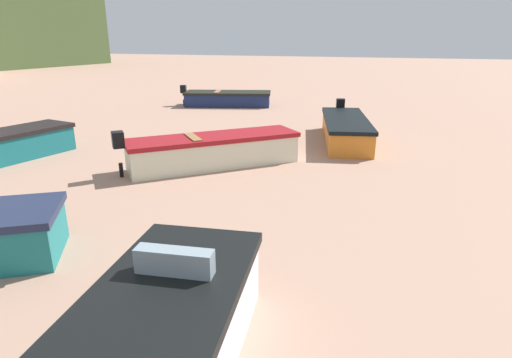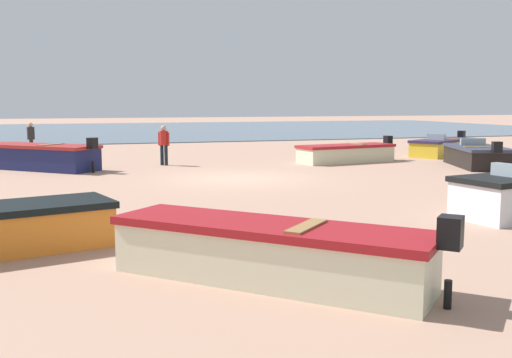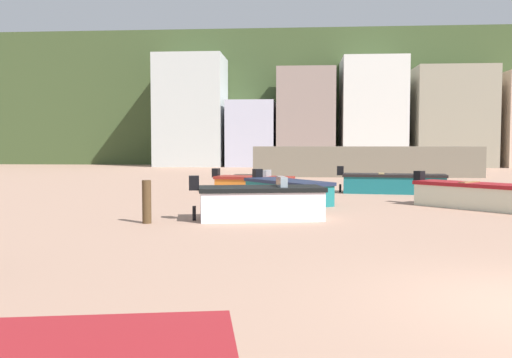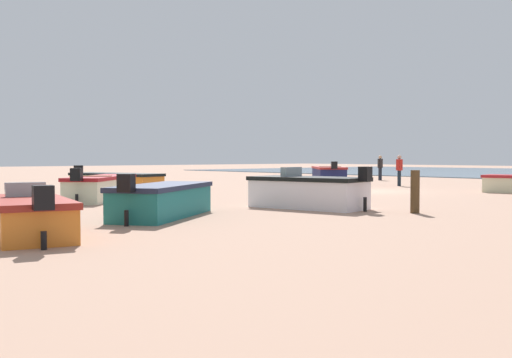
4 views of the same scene
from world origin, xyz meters
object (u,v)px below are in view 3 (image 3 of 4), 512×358
boat_teal_3 (393,183)px  boat_orange_9 (254,184)px  boat_cream_0 (485,196)px  boat_white_5 (261,203)px  mooring_post_near_water (147,202)px  boat_teal_10 (287,191)px

boat_teal_3 → boat_orange_9: boat_teal_3 is taller
boat_teal_3 → boat_cream_0: bearing=26.7°
boat_teal_3 → boat_orange_9: (-6.02, -0.29, -0.05)m
boat_cream_0 → boat_orange_9: size_ratio=1.15×
boat_cream_0 → boat_white_5: (-7.12, -3.00, 0.04)m
boat_orange_9 → mooring_post_near_water: bearing=1.4°
boat_orange_9 → mooring_post_near_water: 9.81m
boat_orange_9 → boat_teal_10: 4.21m
boat_cream_0 → boat_orange_9: 9.74m
boat_cream_0 → mooring_post_near_water: size_ratio=3.64×
boat_white_5 → boat_orange_9: boat_white_5 is taller
boat_white_5 → boat_orange_9: (-0.87, 8.57, -0.10)m
boat_orange_9 → boat_cream_0: bearing=69.1°
boat_orange_9 → boat_teal_10: bearing=35.0°
boat_orange_9 → boat_teal_10: boat_teal_10 is taller
boat_teal_3 → boat_teal_10: (-4.50, -4.22, -0.01)m
boat_cream_0 → boat_white_5: 7.73m
boat_orange_9 → boat_teal_10: (1.51, -3.93, 0.04)m
boat_orange_9 → boat_white_5: bearing=19.7°
boat_white_5 → boat_teal_10: size_ratio=0.96×
boat_white_5 → mooring_post_near_water: boat_white_5 is taller
boat_teal_3 → mooring_post_near_water: 12.79m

